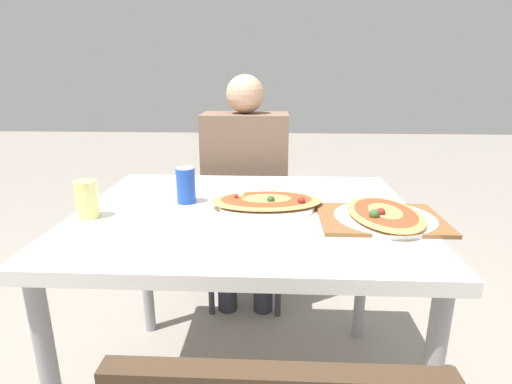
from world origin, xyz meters
TOP-DOWN VIEW (x-y plane):
  - dining_table at (0.00, 0.00)m, footprint 1.10×0.90m
  - chair_far_seated at (-0.05, 0.78)m, footprint 0.40×0.40m
  - person_seated at (-0.05, 0.67)m, footprint 0.41×0.26m
  - pizza_main at (0.07, 0.03)m, footprint 0.39×0.32m
  - soda_can at (-0.21, 0.07)m, footprint 0.07×0.07m
  - drink_glass at (-0.49, -0.09)m, footprint 0.07×0.07m
  - serving_tray at (0.42, -0.08)m, footprint 0.37×0.27m
  - pizza_second at (0.43, -0.08)m, footprint 0.30×0.34m

SIDE VIEW (x-z plane):
  - chair_far_seated at x=-0.05m, z-range 0.06..0.96m
  - dining_table at x=0.00m, z-range 0.30..1.06m
  - person_seated at x=-0.05m, z-range 0.11..1.29m
  - serving_tray at x=0.42m, z-range 0.76..0.77m
  - pizza_second at x=0.43m, z-range 0.75..0.80m
  - pizza_main at x=0.07m, z-range 0.75..0.80m
  - drink_glass at x=-0.49m, z-range 0.76..0.88m
  - soda_can at x=-0.21m, z-range 0.76..0.88m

